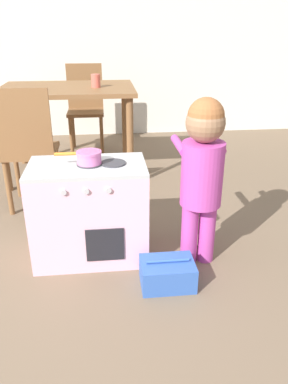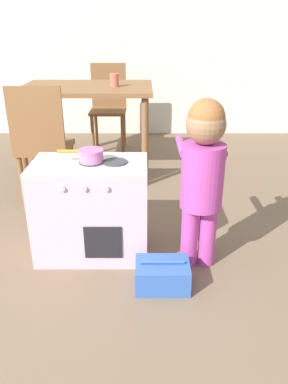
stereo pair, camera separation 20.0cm
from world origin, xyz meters
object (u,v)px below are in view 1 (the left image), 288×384
toy_pot (88,156)px  cup_on_table (96,81)px  play_kitchen (90,212)px  dining_chair_near (28,147)px  dining_chair_far (86,106)px  child_figure (202,165)px  dining_table (68,100)px  toy_basket (167,273)px

toy_pot → cup_on_table: cup_on_table is taller
toy_pot → play_kitchen: bearing=-177.7°
dining_chair_near → dining_chair_far: same height
child_figure → dining_table: size_ratio=0.83×
dining_table → play_kitchen: bearing=-82.0°
dining_chair_near → child_figure: bearing=-37.7°
toy_basket → cup_on_table: 1.83m
toy_pot → child_figure: size_ratio=0.27×
toy_pot → dining_table: bearing=98.5°
play_kitchen → toy_pot: size_ratio=2.57×
dining_table → dining_chair_far: bearing=81.2°
dining_table → dining_chair_far: (0.11, 0.73, -0.20)m
play_kitchen → dining_table: bearing=98.0°
play_kitchen → child_figure: bearing=-11.1°
child_figure → dining_table: (-0.79, 1.47, 0.08)m
dining_chair_far → cup_on_table: (0.13, -0.78, 0.35)m
child_figure → dining_chair_far: child_figure is taller
dining_table → cup_on_table: size_ratio=10.63×
cup_on_table → child_figure: bearing=-69.1°
play_kitchen → dining_chair_near: dining_chair_near is taller
dining_chair_far → cup_on_table: bearing=99.5°
play_kitchen → dining_chair_near: size_ratio=0.71×
play_kitchen → toy_pot: 0.33m
toy_pot → dining_chair_far: (-0.09, 2.08, -0.14)m
play_kitchen → dining_chair_far: dining_chair_far is taller
play_kitchen → toy_pot: (0.01, 0.00, 0.33)m
play_kitchen → dining_table: (-0.19, 1.35, 0.38)m
play_kitchen → toy_pot: bearing=2.3°
child_figure → toy_basket: (-0.20, -0.21, -0.51)m
dining_chair_near → dining_chair_far: 1.45m
play_kitchen → cup_on_table: bearing=87.7°
toy_basket → dining_chair_far: size_ratio=0.31×
child_figure → toy_basket: size_ratio=3.37×
toy_pot → dining_table: dining_table is taller
cup_on_table → dining_table: bearing=168.6°
toy_pot → cup_on_table: 1.32m
child_figure → dining_table: 1.67m
dining_chair_near → toy_pot: bearing=-56.9°
toy_basket → dining_table: dining_table is taller
toy_pot → toy_basket: (0.38, -0.33, -0.54)m
dining_table → dining_chair_far: dining_chair_far is taller
dining_chair_far → toy_pot: bearing=92.5°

